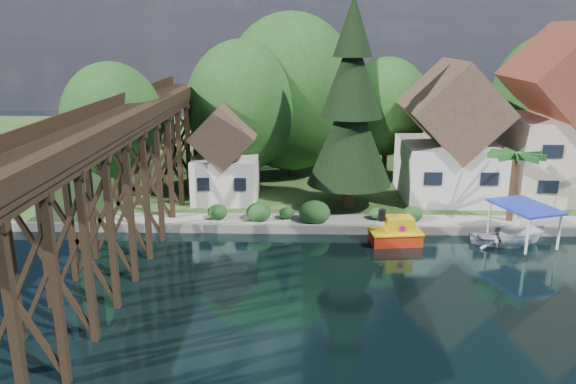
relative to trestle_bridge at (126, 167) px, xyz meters
The scene contains 15 objects.
ground 17.64m from the trestle_bridge, 17.91° to the right, with size 140.00×140.00×0.00m, color black.
bank 33.36m from the trestle_bridge, 60.97° to the left, with size 140.00×52.00×0.50m, color #2D451B.
seawall 20.82m from the trestle_bridge, ahead, with size 60.00×0.40×0.62m, color slate.
promenade 22.90m from the trestle_bridge, 10.63° to the left, with size 50.00×2.60×0.06m, color gray.
trestle_bridge is the anchor object (origin of this frame).
house_left 25.42m from the trestle_bridge, 25.21° to the left, with size 7.64×8.64×11.02m.
house_center 33.96m from the trestle_bridge, 19.49° to the left, with size 8.65×9.18×13.89m.
shed 10.69m from the trestle_bridge, 61.81° to the left, with size 5.09×5.40×7.85m.
bg_trees 23.48m from the trestle_bridge, 43.41° to the left, with size 49.90×13.30×10.57m.
shrubs 12.79m from the trestle_bridge, 19.72° to the left, with size 15.76×2.47×1.70m.
conifer 16.62m from the trestle_bridge, 26.69° to the left, with size 6.36×6.36×15.67m.
palm_tree 26.31m from the trestle_bridge, ahead, with size 4.63×4.63×5.33m.
tugboat 17.99m from the trestle_bridge, ahead, with size 3.56×2.23×2.45m.
boat_white_a 24.81m from the trestle_bridge, ahead, with size 2.84×3.97×0.82m, color white.
boat_canopy 25.90m from the trestle_bridge, ahead, with size 4.17×5.00×2.76m.
Camera 1 is at (-4.92, -28.95, 13.58)m, focal length 35.00 mm.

